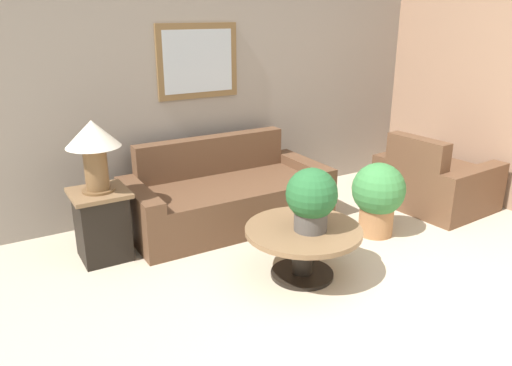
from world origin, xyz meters
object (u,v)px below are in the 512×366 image
(couch_main, at_px, (227,197))
(side_table, at_px, (102,224))
(potted_plant_floor, at_px, (378,195))
(coffee_table, at_px, (303,241))
(table_lamp, at_px, (93,143))
(armchair, at_px, (434,183))
(potted_plant_on_table, at_px, (312,198))

(couch_main, bearing_deg, side_table, -173.83)
(side_table, height_order, potted_plant_floor, potted_plant_floor)
(coffee_table, bearing_deg, side_table, 138.75)
(potted_plant_floor, bearing_deg, side_table, 160.47)
(side_table, height_order, table_lamp, table_lamp)
(armchair, xyz_separation_m, table_lamp, (-3.38, 0.61, 0.75))
(table_lamp, height_order, potted_plant_floor, table_lamp)
(side_table, distance_m, table_lamp, 0.71)
(coffee_table, bearing_deg, potted_plant_floor, 15.36)
(couch_main, xyz_separation_m, potted_plant_floor, (1.08, -0.97, 0.12))
(side_table, distance_m, potted_plant_on_table, 1.79)
(side_table, relative_size, potted_plant_floor, 0.87)
(potted_plant_on_table, height_order, potted_plant_floor, potted_plant_on_table)
(coffee_table, height_order, table_lamp, table_lamp)
(coffee_table, xyz_separation_m, potted_plant_on_table, (0.03, -0.05, 0.38))
(couch_main, height_order, armchair, same)
(coffee_table, bearing_deg, potted_plant_on_table, -61.07)
(couch_main, bearing_deg, coffee_table, -88.90)
(side_table, bearing_deg, potted_plant_floor, -19.53)
(table_lamp, xyz_separation_m, potted_plant_floor, (2.34, -0.83, -0.62))
(coffee_table, distance_m, potted_plant_on_table, 0.38)
(potted_plant_on_table, bearing_deg, side_table, 138.11)
(coffee_table, bearing_deg, armchair, 13.67)
(couch_main, xyz_separation_m, table_lamp, (-1.25, -0.14, 0.75))
(armchair, distance_m, coffee_table, 2.16)
(armchair, relative_size, side_table, 1.81)
(potted_plant_on_table, bearing_deg, potted_plant_floor, 18.32)
(couch_main, xyz_separation_m, side_table, (-1.25, -0.14, 0.04))
(coffee_table, bearing_deg, table_lamp, 138.75)
(couch_main, distance_m, potted_plant_on_table, 1.37)
(side_table, bearing_deg, coffee_table, -41.25)
(armchair, distance_m, potted_plant_floor, 1.07)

